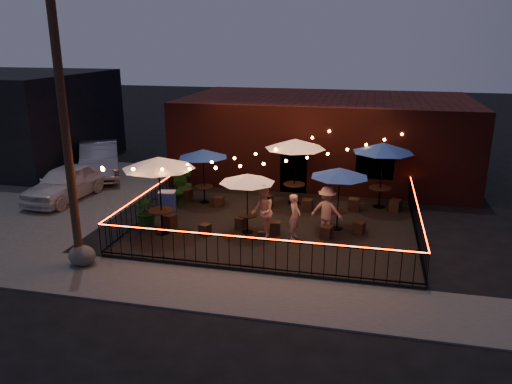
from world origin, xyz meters
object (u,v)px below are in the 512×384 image
Objects in this scene: cafe_table_4 at (340,173)px; cooler at (167,201)px; cafe_table_2 at (247,179)px; cafe_table_3 at (295,145)px; utility_pole at (66,139)px; cafe_table_5 at (383,148)px; cafe_table_0 at (159,164)px; cafe_table_1 at (203,154)px; boulder at (82,256)px.

cafe_table_4 is 6.96m from cooler.
cafe_table_3 reaches higher than cafe_table_2.
cooler is (0.90, 4.92, -3.42)m from utility_pole.
cafe_table_5 is (4.61, 3.92, 0.48)m from cafe_table_2.
cafe_table_4 is 0.89× the size of cafe_table_5.
utility_pole is 9.37× the size of cooler.
cafe_table_3 reaches higher than cafe_table_5.
utility_pole is 2.90× the size of cafe_table_3.
cafe_table_0 is 8.87m from cafe_table_5.
boulder is at bearing -106.07° from cafe_table_1.
cafe_table_0 is 3.09m from cafe_table_2.
utility_pole is at bearing -107.03° from cafe_table_1.
cafe_table_0 is 3.57× the size of cooler.
boulder is (-5.56, -7.12, -2.33)m from cafe_table_3.
cafe_table_2 is at bearing -139.60° from cafe_table_5.
cafe_table_3 reaches higher than cooler.
cafe_table_5 reaches higher than cafe_table_2.
cafe_table_2 is 5.93m from boulder.
boulder is at bearing -118.31° from cafe_table_0.
utility_pole is 11.85m from cafe_table_5.
cafe_table_1 is at bearing 73.93° from boulder.
cafe_table_2 is 4.21m from cooler.
utility_pole is at bearing -128.62° from cafe_table_3.
cafe_table_3 is at bearing -174.97° from cafe_table_5.
cafe_table_3 is at bearing 10.78° from cafe_table_1.
cafe_table_1 is 6.94m from boulder.
utility_pole is 3.66m from boulder.
cafe_table_0 is 3.69m from cafe_table_1.
utility_pole reaches higher than cafe_table_5.
boulder is (-1.49, -2.77, -2.36)m from cafe_table_0.
cafe_table_4 is 3.25m from cafe_table_5.
boulder is at bearing -127.97° from cafe_table_3.
utility_pole is 6.06m from cooler.
cafe_table_3 is (3.71, 0.71, 0.42)m from cafe_table_1.
cafe_table_1 is (0.36, 3.64, -0.45)m from cafe_table_0.
cafe_table_1 is 2.68× the size of cooler.
utility_pole reaches higher than cooler.
cafe_table_0 is 1.11× the size of cafe_table_3.
boulder is at bearing -13.91° from utility_pole.
cafe_table_3 is at bearing 13.30° from cooler.
cafe_table_5 is (1.51, 2.86, 0.36)m from cafe_table_4.
cafe_table_2 is 0.96× the size of cafe_table_4.
cafe_table_0 reaches higher than cooler.
cafe_table_0 is 3.48× the size of boulder.
cafe_table_0 is at bearing 59.73° from utility_pole.
cooler is (-0.70, 2.18, -2.11)m from cafe_table_0.
cafe_table_3 is 9.33m from boulder.
boulder is (-0.79, -4.95, -0.24)m from cooler.
cafe_table_5 is at bearing 38.96° from utility_pole.
cooler is at bearing -155.50° from cafe_table_3.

